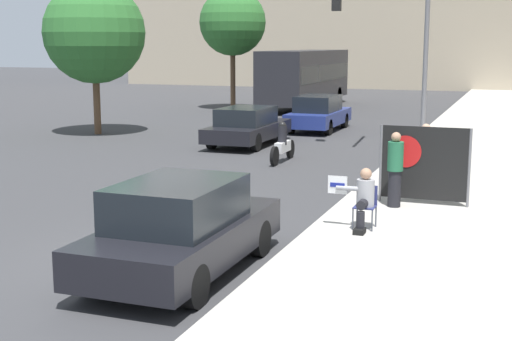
{
  "coord_description": "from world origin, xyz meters",
  "views": [
    {
      "loc": [
        5.79,
        -10.19,
        3.67
      ],
      "look_at": [
        0.43,
        4.14,
        0.92
      ],
      "focal_mm": 50.0,
      "sensor_mm": 36.0,
      "label": 1
    }
  ],
  "objects_px": {
    "jogger_on_sidewalk": "(395,169)",
    "traffic_light_pole": "(392,32)",
    "street_tree_midblock": "(233,22)",
    "car_on_road_nearest": "(247,126)",
    "pedestrian_behind": "(425,157)",
    "motorcycle_on_road": "(283,145)",
    "street_tree_near_curb": "(94,33)",
    "seated_protester": "(363,197)",
    "city_bus_on_road": "(305,75)",
    "parked_car_curbside": "(181,228)",
    "protest_banner": "(423,163)",
    "car_on_road_midblock": "(318,113)"
  },
  "relations": [
    {
      "from": "car_on_road_midblock",
      "to": "motorcycle_on_road",
      "type": "distance_m",
      "value": 8.31
    },
    {
      "from": "protest_banner",
      "to": "car_on_road_nearest",
      "type": "bearing_deg",
      "value": 131.68
    },
    {
      "from": "traffic_light_pole",
      "to": "city_bus_on_road",
      "type": "bearing_deg",
      "value": 116.65
    },
    {
      "from": "parked_car_curbside",
      "to": "motorcycle_on_road",
      "type": "bearing_deg",
      "value": 100.06
    },
    {
      "from": "pedestrian_behind",
      "to": "motorcycle_on_road",
      "type": "height_order",
      "value": "pedestrian_behind"
    },
    {
      "from": "city_bus_on_road",
      "to": "car_on_road_midblock",
      "type": "bearing_deg",
      "value": -70.46
    },
    {
      "from": "protest_banner",
      "to": "motorcycle_on_road",
      "type": "relative_size",
      "value": 0.91
    },
    {
      "from": "jogger_on_sidewalk",
      "to": "parked_car_curbside",
      "type": "bearing_deg",
      "value": 67.47
    },
    {
      "from": "car_on_road_midblock",
      "to": "city_bus_on_road",
      "type": "xyz_separation_m",
      "value": [
        -3.64,
        10.24,
        1.13
      ]
    },
    {
      "from": "seated_protester",
      "to": "street_tree_midblock",
      "type": "height_order",
      "value": "street_tree_midblock"
    },
    {
      "from": "traffic_light_pole",
      "to": "car_on_road_nearest",
      "type": "distance_m",
      "value": 6.05
    },
    {
      "from": "city_bus_on_road",
      "to": "motorcycle_on_road",
      "type": "bearing_deg",
      "value": -75.51
    },
    {
      "from": "protest_banner",
      "to": "car_on_road_nearest",
      "type": "height_order",
      "value": "protest_banner"
    },
    {
      "from": "motorcycle_on_road",
      "to": "jogger_on_sidewalk",
      "type": "bearing_deg",
      "value": -51.86
    },
    {
      "from": "seated_protester",
      "to": "traffic_light_pole",
      "type": "height_order",
      "value": "traffic_light_pole"
    },
    {
      "from": "jogger_on_sidewalk",
      "to": "car_on_road_nearest",
      "type": "distance_m",
      "value": 11.08
    },
    {
      "from": "pedestrian_behind",
      "to": "city_bus_on_road",
      "type": "distance_m",
      "value": 24.16
    },
    {
      "from": "street_tree_midblock",
      "to": "car_on_road_nearest",
      "type": "bearing_deg",
      "value": -65.58
    },
    {
      "from": "jogger_on_sidewalk",
      "to": "street_tree_midblock",
      "type": "distance_m",
      "value": 25.49
    },
    {
      "from": "street_tree_near_curb",
      "to": "parked_car_curbside",
      "type": "bearing_deg",
      "value": -53.12
    },
    {
      "from": "pedestrian_behind",
      "to": "motorcycle_on_road",
      "type": "xyz_separation_m",
      "value": [
        -4.81,
        3.69,
        -0.44
      ]
    },
    {
      "from": "jogger_on_sidewalk",
      "to": "traffic_light_pole",
      "type": "distance_m",
      "value": 10.01
    },
    {
      "from": "motorcycle_on_road",
      "to": "protest_banner",
      "type": "bearing_deg",
      "value": -46.02
    },
    {
      "from": "motorcycle_on_road",
      "to": "street_tree_near_curb",
      "type": "relative_size",
      "value": 0.35
    },
    {
      "from": "car_on_road_nearest",
      "to": "street_tree_near_curb",
      "type": "distance_m",
      "value": 7.72
    },
    {
      "from": "car_on_road_nearest",
      "to": "street_tree_midblock",
      "type": "relative_size",
      "value": 0.68
    },
    {
      "from": "pedestrian_behind",
      "to": "traffic_light_pole",
      "type": "relative_size",
      "value": 0.28
    },
    {
      "from": "parked_car_curbside",
      "to": "car_on_road_nearest",
      "type": "distance_m",
      "value": 14.73
    },
    {
      "from": "jogger_on_sidewalk",
      "to": "street_tree_near_curb",
      "type": "height_order",
      "value": "street_tree_near_curb"
    },
    {
      "from": "car_on_road_midblock",
      "to": "street_tree_near_curb",
      "type": "height_order",
      "value": "street_tree_near_curb"
    },
    {
      "from": "seated_protester",
      "to": "car_on_road_midblock",
      "type": "distance_m",
      "value": 16.84
    },
    {
      "from": "jogger_on_sidewalk",
      "to": "parked_car_curbside",
      "type": "distance_m",
      "value": 5.89
    },
    {
      "from": "pedestrian_behind",
      "to": "street_tree_midblock",
      "type": "height_order",
      "value": "street_tree_midblock"
    },
    {
      "from": "jogger_on_sidewalk",
      "to": "traffic_light_pole",
      "type": "height_order",
      "value": "traffic_light_pole"
    },
    {
      "from": "seated_protester",
      "to": "protest_banner",
      "type": "xyz_separation_m",
      "value": [
        0.77,
        2.6,
        0.29
      ]
    },
    {
      "from": "motorcycle_on_road",
      "to": "city_bus_on_road",
      "type": "bearing_deg",
      "value": 104.49
    },
    {
      "from": "car_on_road_midblock",
      "to": "street_tree_near_curb",
      "type": "xyz_separation_m",
      "value": [
        -8.12,
        -4.27,
        3.33
      ]
    },
    {
      "from": "protest_banner",
      "to": "traffic_light_pole",
      "type": "relative_size",
      "value": 0.34
    },
    {
      "from": "seated_protester",
      "to": "car_on_road_nearest",
      "type": "distance_m",
      "value": 12.68
    },
    {
      "from": "seated_protester",
      "to": "pedestrian_behind",
      "type": "distance_m",
      "value": 4.1
    },
    {
      "from": "car_on_road_nearest",
      "to": "car_on_road_midblock",
      "type": "xyz_separation_m",
      "value": [
        1.24,
        5.13,
        0.04
      ]
    },
    {
      "from": "motorcycle_on_road",
      "to": "street_tree_near_curb",
      "type": "bearing_deg",
      "value": 156.84
    },
    {
      "from": "pedestrian_behind",
      "to": "street_tree_midblock",
      "type": "xyz_separation_m",
      "value": [
        -13.1,
        19.81,
        3.8
      ]
    },
    {
      "from": "seated_protester",
      "to": "street_tree_near_curb",
      "type": "relative_size",
      "value": 0.19
    },
    {
      "from": "traffic_light_pole",
      "to": "car_on_road_nearest",
      "type": "relative_size",
      "value": 1.27
    },
    {
      "from": "jogger_on_sidewalk",
      "to": "protest_banner",
      "type": "distance_m",
      "value": 0.73
    },
    {
      "from": "pedestrian_behind",
      "to": "car_on_road_nearest",
      "type": "relative_size",
      "value": 0.36
    },
    {
      "from": "parked_car_curbside",
      "to": "street_tree_midblock",
      "type": "xyz_separation_m",
      "value": [
        -10.24,
        27.1,
        4.02
      ]
    },
    {
      "from": "traffic_light_pole",
      "to": "car_on_road_midblock",
      "type": "height_order",
      "value": "traffic_light_pole"
    },
    {
      "from": "protest_banner",
      "to": "street_tree_midblock",
      "type": "height_order",
      "value": "street_tree_midblock"
    }
  ]
}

